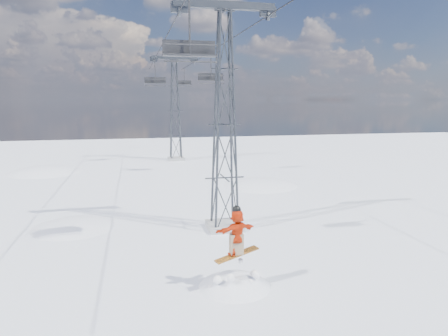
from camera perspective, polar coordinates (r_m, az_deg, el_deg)
The scene contains 10 objects.
ground at distance 14.09m, azimuth 4.28°, elevation -18.89°, with size 120.00×120.00×0.00m, color white.
snow_terrain at distance 36.89m, azimuth -13.60°, elevation -16.85°, with size 39.00×37.00×22.00m.
lift_tower_near at distance 20.35m, azimuth 0.08°, elevation 6.13°, with size 5.20×1.80×11.43m.
lift_tower_far at distance 45.06m, azimuth -7.00°, elevation 8.03°, with size 5.20×1.80×11.43m.
haul_cables at distance 31.90m, azimuth -4.68°, elevation 17.09°, with size 4.46×51.00×0.06m.
snowboarder_jump at distance 16.04m, azimuth 1.50°, elevation -21.74°, with size 4.40×4.40×7.07m.
lift_chair_near at distance 16.69m, azimuth -4.93°, elevation 16.49°, with size 2.15×0.62×2.66m.
lift_chair_mid at distance 35.68m, azimuth -1.89°, elevation 12.78°, with size 2.22×0.64×2.75m.
lift_chair_far at distance 42.70m, azimuth -9.79°, elevation 12.16°, with size 2.20×0.63×2.73m.
lift_chair_extra at distance 54.34m, azimuth -5.69°, elevation 12.01°, with size 1.91×0.55×2.37m.
Camera 1 is at (-3.67, -11.82, 6.74)m, focal length 32.00 mm.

